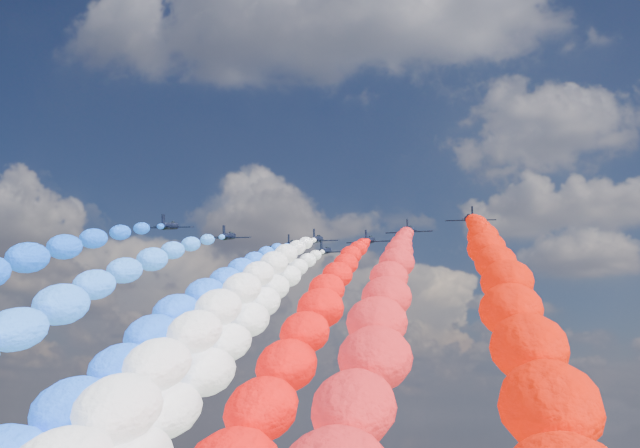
# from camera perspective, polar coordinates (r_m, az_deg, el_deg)

# --- Properties ---
(jet_0) EXTENTS (9.71, 12.96, 5.49)m
(jet_0) POSITION_cam_1_polar(r_m,az_deg,el_deg) (160.12, -10.45, -0.14)
(jet_0) COLOR black
(jet_1) EXTENTS (9.68, 12.95, 5.49)m
(jet_1) POSITION_cam_1_polar(r_m,az_deg,el_deg) (167.53, -6.40, -0.87)
(jet_1) COLOR black
(trail_1) EXTENTS (6.69, 132.09, 53.38)m
(trail_1) POSITION_cam_1_polar(r_m,az_deg,el_deg) (100.41, -16.69, -6.29)
(trail_1) COLOR #307CFF
(jet_2) EXTENTS (10.00, 13.17, 5.49)m
(jet_2) POSITION_cam_1_polar(r_m,az_deg,el_deg) (174.62, -2.03, -1.45)
(jet_2) COLOR black
(trail_2) EXTENTS (6.69, 132.09, 53.38)m
(trail_2) POSITION_cam_1_polar(r_m,az_deg,el_deg) (105.63, -8.88, -7.01)
(trail_2) COLOR #1F61FF
(jet_3) EXTENTS (9.19, 12.59, 5.49)m
(jet_3) POSITION_cam_1_polar(r_m,az_deg,el_deg) (169.37, -0.19, -1.09)
(jet_3) COLOR black
(trail_3) EXTENTS (6.69, 132.09, 53.38)m
(trail_3) POSITION_cam_1_polar(r_m,az_deg,el_deg) (99.72, -6.12, -6.72)
(trail_3) COLOR white
(jet_4) EXTENTS (9.81, 13.03, 5.49)m
(jet_4) POSITION_cam_1_polar(r_m,az_deg,el_deg) (181.24, 0.37, -1.90)
(jet_4) COLOR black
(trail_4) EXTENTS (6.69, 132.09, 53.38)m
(trail_4) POSITION_cam_1_polar(r_m,az_deg,el_deg) (111.56, -4.56, -7.45)
(trail_4) COLOR white
(jet_5) EXTENTS (9.94, 13.12, 5.49)m
(jet_5) POSITION_cam_1_polar(r_m,az_deg,el_deg) (170.57, 3.47, -1.15)
(jet_5) COLOR black
(trail_5) EXTENTS (6.69, 132.09, 53.38)m
(trail_5) POSITION_cam_1_polar(r_m,az_deg,el_deg) (100.07, 0.19, -6.82)
(trail_5) COLOR red
(jet_6) EXTENTS (9.80, 13.03, 5.49)m
(jet_6) POSITION_cam_1_polar(r_m,az_deg,el_deg) (162.23, 6.28, -0.46)
(jet_6) COLOR black
(trail_6) EXTENTS (6.69, 132.09, 53.38)m
(trail_6) POSITION_cam_1_polar(r_m,az_deg,el_deg) (91.24, 4.90, -6.14)
(trail_6) COLOR red
(jet_7) EXTENTS (9.92, 13.11, 5.49)m
(jet_7) POSITION_cam_1_polar(r_m,az_deg,el_deg) (154.26, 10.43, 0.36)
(jet_7) COLOR black
(trail_7) EXTENTS (6.69, 132.09, 53.38)m
(trail_7) POSITION_cam_1_polar(r_m,az_deg,el_deg) (83.15, 12.51, -5.18)
(trail_7) COLOR red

